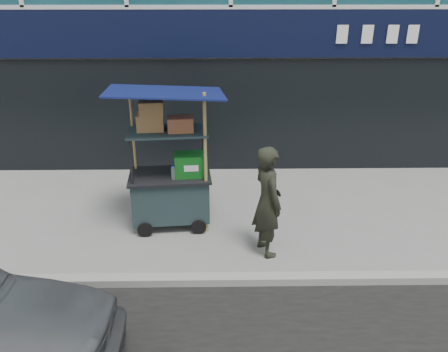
{
  "coord_description": "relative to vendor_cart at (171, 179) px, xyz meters",
  "views": [
    {
      "loc": [
        -0.27,
        -5.14,
        3.81
      ],
      "look_at": [
        -0.17,
        1.2,
        1.01
      ],
      "focal_mm": 35.0,
      "sensor_mm": 36.0,
      "label": 1
    }
  ],
  "objects": [
    {
      "name": "vendor_man",
      "position": [
        1.51,
        -0.87,
        0.02
      ],
      "size": [
        0.61,
        0.73,
        1.73
      ],
      "primitive_type": "imported",
      "rotation": [
        0.0,
        0.0,
        1.92
      ],
      "color": "black",
      "rests_on": "ground"
    },
    {
      "name": "ground",
      "position": [
        1.04,
        -1.46,
        -0.84
      ],
      "size": [
        80.0,
        80.0,
        0.0
      ],
      "primitive_type": "plane",
      "color": "gray",
      "rests_on": "ground"
    },
    {
      "name": "vendor_cart",
      "position": [
        0.0,
        0.0,
        0.0
      ],
      "size": [
        1.89,
        1.41,
        2.4
      ],
      "rotation": [
        0.0,
        0.0,
        0.09
      ],
      "color": "black",
      "rests_on": "ground"
    },
    {
      "name": "curb",
      "position": [
        1.04,
        -1.66,
        -0.78
      ],
      "size": [
        80.0,
        0.18,
        0.12
      ],
      "primitive_type": "cube",
      "color": "gray",
      "rests_on": "ground"
    }
  ]
}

